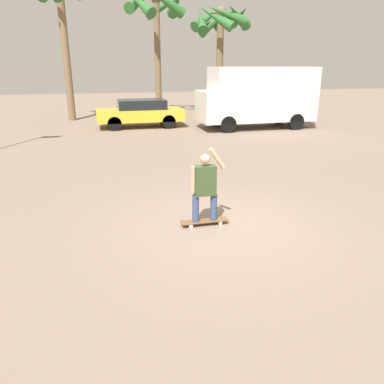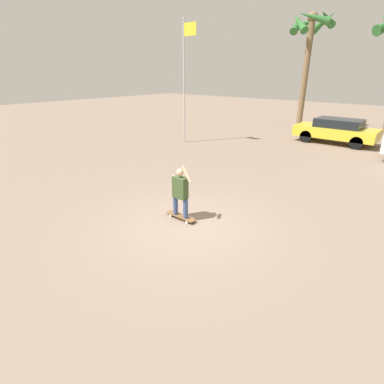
{
  "view_description": "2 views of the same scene",
  "coord_description": "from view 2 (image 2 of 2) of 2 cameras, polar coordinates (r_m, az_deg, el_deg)",
  "views": [
    {
      "loc": [
        -2.41,
        -6.85,
        3.22
      ],
      "look_at": [
        -0.45,
        0.86,
        0.5
      ],
      "focal_mm": 35.0,
      "sensor_mm": 36.0,
      "label": 1
    },
    {
      "loc": [
        4.97,
        -5.61,
        3.99
      ],
      "look_at": [
        -0.04,
        0.26,
        0.9
      ],
      "focal_mm": 28.0,
      "sensor_mm": 36.0,
      "label": 2
    }
  ],
  "objects": [
    {
      "name": "ground_plane",
      "position": [
        8.49,
        -0.95,
        -6.18
      ],
      "size": [
        80.0,
        80.0,
        0.0
      ],
      "primitive_type": "plane",
      "color": "gray"
    },
    {
      "name": "skateboard",
      "position": [
        8.76,
        -2.19,
        -4.67
      ],
      "size": [
        1.0,
        0.23,
        0.1
      ],
      "color": "brown",
      "rests_on": "ground_plane"
    },
    {
      "name": "person_skateboarder",
      "position": [
        8.42,
        -2.27,
        0.34
      ],
      "size": [
        0.72,
        0.22,
        1.56
      ],
      "color": "#384C7A",
      "rests_on": "skateboard"
    },
    {
      "name": "parked_car_yellow",
      "position": [
        20.05,
        25.77,
        10.57
      ],
      "size": [
        4.54,
        1.86,
        1.46
      ],
      "color": "black",
      "rests_on": "ground_plane"
    },
    {
      "name": "palm_tree_far_left",
      "position": [
        24.55,
        21.5,
        25.94
      ],
      "size": [
        3.04,
        3.18,
        7.9
      ],
      "color": "brown",
      "rests_on": "ground_plane"
    },
    {
      "name": "flagpole",
      "position": [
        18.13,
        -1.34,
        21.37
      ],
      "size": [
        0.94,
        0.12,
        6.68
      ],
      "color": "#B7B7BC",
      "rests_on": "ground_plane"
    }
  ]
}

